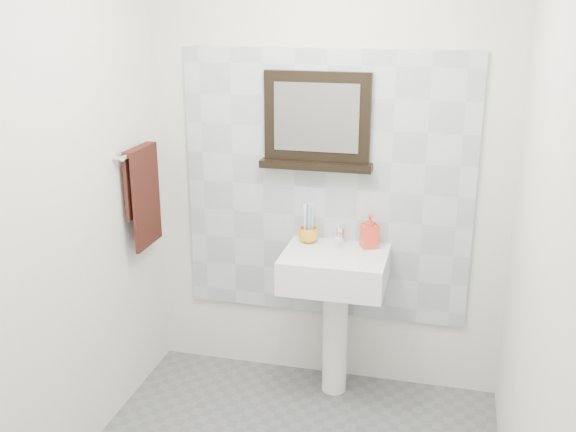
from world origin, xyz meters
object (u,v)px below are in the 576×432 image
object	(u,v)px
pedestal_sink	(335,284)
framed_mirror	(317,123)
toothbrush_cup	(308,235)
hand_towel	(143,189)
soap_dispenser	(369,231)

from	to	relation	value
pedestal_sink	framed_mirror	world-z (taller)	framed_mirror
toothbrush_cup	framed_mirror	size ratio (longest dim) A/B	0.18
pedestal_sink	framed_mirror	size ratio (longest dim) A/B	1.57
pedestal_sink	framed_mirror	xyz separation A→B (m)	(-0.15, 0.19, 0.84)
toothbrush_cup	hand_towel	size ratio (longest dim) A/B	0.20
soap_dispenser	hand_towel	xyz separation A→B (m)	(-1.20, -0.23, 0.21)
pedestal_sink	toothbrush_cup	distance (m)	0.31
toothbrush_cup	hand_towel	bearing A→B (deg)	-165.71
framed_mirror	toothbrush_cup	bearing A→B (deg)	-111.85
pedestal_sink	soap_dispenser	bearing A→B (deg)	37.47
soap_dispenser	hand_towel	distance (m)	1.24
framed_mirror	hand_towel	bearing A→B (deg)	-162.10
pedestal_sink	hand_towel	xyz separation A→B (m)	(-1.04, -0.10, 0.49)
toothbrush_cup	soap_dispenser	bearing A→B (deg)	0.87
hand_towel	toothbrush_cup	bearing A→B (deg)	14.29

